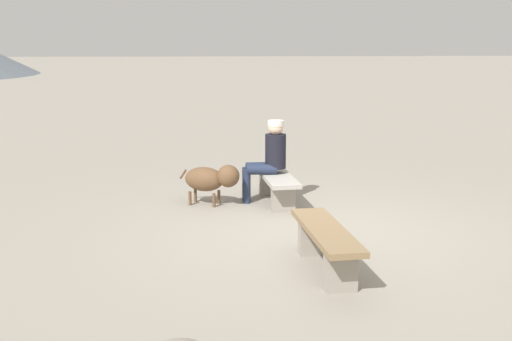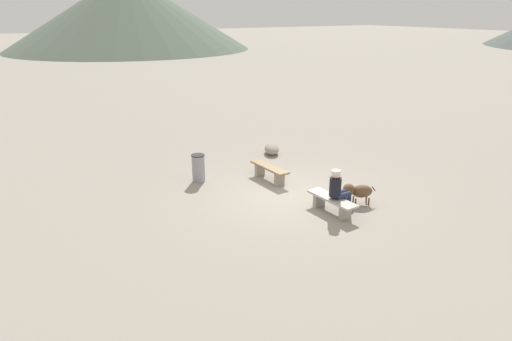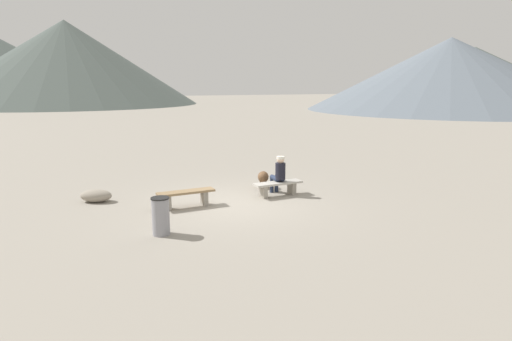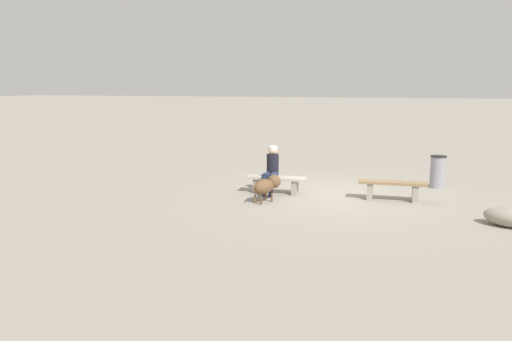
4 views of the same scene
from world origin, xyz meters
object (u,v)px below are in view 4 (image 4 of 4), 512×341
object	(u,v)px
bench_left	(392,187)
boulder	(508,217)
dog	(267,185)
trash_bin	(438,172)
seated_person	(271,167)
bench_right	(276,182)

from	to	relation	value
bench_left	boulder	distance (m)	2.73
dog	trash_bin	size ratio (longest dim) A/B	1.00
seated_person	boulder	bearing A→B (deg)	165.87
trash_bin	boulder	distance (m)	3.68
bench_left	dog	distance (m)	2.99
bench_right	trash_bin	world-z (taller)	trash_bin
bench_right	boulder	bearing A→B (deg)	161.04
dog	seated_person	bearing A→B (deg)	33.68
bench_left	seated_person	size ratio (longest dim) A/B	1.31
dog	trash_bin	xyz separation A→B (m)	(-3.83, -3.01, 0.04)
bench_left	bench_right	distance (m)	2.85
seated_person	trash_bin	distance (m)	4.53
seated_person	trash_bin	size ratio (longest dim) A/B	1.41
bench_right	seated_person	xyz separation A→B (m)	(0.08, 0.10, 0.40)
trash_bin	boulder	size ratio (longest dim) A/B	0.95
trash_bin	boulder	bearing A→B (deg)	109.26
dog	boulder	bearing A→B (deg)	-71.37
bench_left	dog	xyz separation A→B (m)	(2.78, 1.08, 0.08)
bench_right	boulder	size ratio (longest dim) A/B	1.70
bench_right	bench_left	bearing A→B (deg)	179.10
trash_bin	seated_person	bearing A→B (deg)	28.62
seated_person	trash_bin	xyz separation A→B (m)	(-3.97, -2.17, -0.26)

